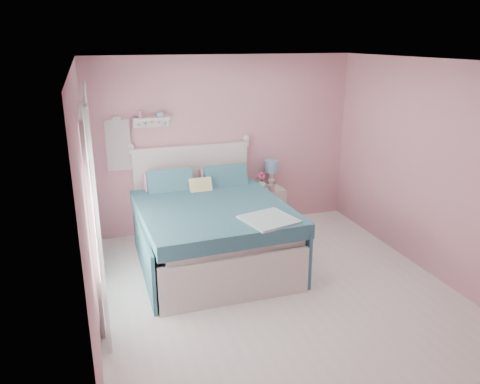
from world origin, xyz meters
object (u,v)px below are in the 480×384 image
bed (210,230)px  teacup (272,189)px  table_lamp (271,168)px  nightstand (269,206)px  vase (261,184)px

bed → teacup: 1.40m
table_lamp → bed: bearing=-140.9°
nightstand → table_lamp: 0.60m
nightstand → teacup: teacup is taller
vase → teacup: 0.20m
teacup → table_lamp: bearing=70.5°
table_lamp → teacup: size_ratio=4.15×
nightstand → table_lamp: (0.06, 0.09, 0.59)m
nightstand → vase: 0.41m
bed → nightstand: bed is taller
nightstand → teacup: (-0.03, -0.16, 0.34)m
nightstand → vase: bearing=-178.6°
table_lamp → vase: size_ratio=2.46×
nightstand → table_lamp: bearing=57.1°
bed → table_lamp: 1.67m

